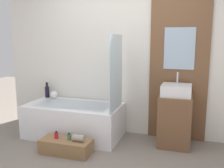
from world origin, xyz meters
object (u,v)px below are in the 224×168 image
Objects in this scene: bottle_soap_primary at (56,135)px; bottle_soap_secondary at (69,137)px; vase_tall_dark at (47,91)px; vase_round_light at (54,94)px; bathtub at (74,120)px; wooden_step_bench at (66,146)px; sink at (176,90)px.

bottle_soap_secondary is (0.19, 0.00, -0.00)m from bottle_soap_primary.
vase_tall_dark reaches higher than vase_round_light.
bottle_soap_secondary is at bearing -46.26° from vase_tall_dark.
wooden_step_bench is (0.17, -0.61, -0.16)m from bathtub.
wooden_step_bench is 1.74m from sink.
bottle_soap_secondary is at bearing 0.00° from wooden_step_bench.
bathtub is at bearing 105.24° from wooden_step_bench.
bottle_soap_secondary is at bearing 0.00° from bottle_soap_primary.
wooden_step_bench is 1.22m from vase_round_light.
vase_tall_dark is at bearing 175.48° from sink.
bottle_soap_primary is (-0.14, 0.00, 0.14)m from wooden_step_bench.
bathtub is 11.45× the size of vase_round_light.
vase_round_light is (-0.51, 0.28, 0.32)m from bathtub.
bottle_soap_primary reaches higher than wooden_step_bench.
sink reaches higher than vase_tall_dark.
vase_tall_dark is at bearing 131.97° from wooden_step_bench.
sink is 1.56× the size of vase_tall_dark.
vase_tall_dark is 1.21m from bottle_soap_primary.
vase_round_light reaches higher than bathtub.
bathtub is at bearing -24.95° from vase_tall_dark.
wooden_step_bench is at bearing -151.92° from sink.
bottle_soap_primary is (-1.53, -0.74, -0.58)m from sink.
vase_tall_dark is at bearing 133.74° from bottle_soap_secondary.
bathtub reaches higher than bottle_soap_primary.
wooden_step_bench is 0.20m from bottle_soap_primary.
vase_tall_dark is at bearing 169.50° from vase_round_light.
sink is 2.23m from vase_tall_dark.
wooden_step_bench is 0.15m from bottle_soap_secondary.
vase_tall_dark is 0.16m from vase_round_light.
vase_tall_dark reaches higher than bathtub.
vase_tall_dark is 2.65× the size of bottle_soap_secondary.
sink is at bearing 25.85° from bottle_soap_primary.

